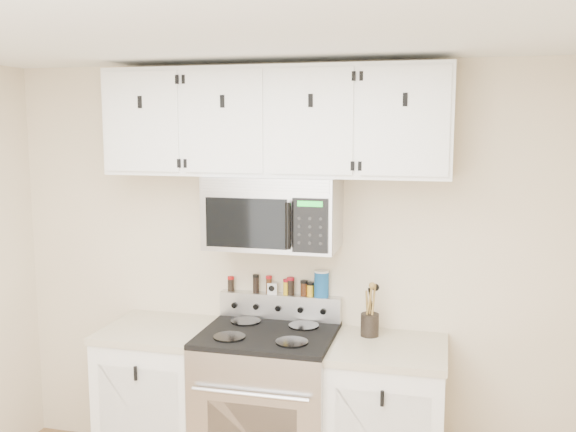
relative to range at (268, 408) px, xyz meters
The scene contains 17 objects.
back_wall 0.83m from the range, 90.00° to the left, with size 3.50×0.01×2.50m, color beige.
ceiling 2.46m from the range, 90.00° to the right, with size 3.50×3.50×0.01m, color white.
range is the anchor object (origin of this frame).
base_cabinet_left 0.69m from the range, behind, with size 0.64×0.62×0.92m.
base_cabinet_right 0.69m from the range, ahead, with size 0.64×0.62×0.92m.
microwave 1.15m from the range, 89.77° to the left, with size 0.76×0.44×0.42m.
upper_cabinets 1.67m from the range, 90.00° to the left, with size 2.00×0.35×0.62m.
utensil_crock 0.78m from the range, 16.01° to the left, with size 0.11×0.11×0.31m.
kitchen_timer 0.71m from the range, 99.63° to the left, with size 0.06×0.05×0.07m, color silver.
salt_canister 0.79m from the range, 47.53° to the left, with size 0.09×0.09×0.16m.
spice_jar_0 0.79m from the range, 138.54° to the left, with size 0.04×0.04×0.09m.
spice_jar_1 0.74m from the range, 118.92° to the left, with size 0.04×0.04×0.11m.
spice_jar_2 0.73m from the range, 104.33° to the left, with size 0.04×0.04×0.11m.
spice_jar_3 0.72m from the range, 82.04° to the left, with size 0.04×0.04×0.10m.
spice_jar_4 0.73m from the range, 76.94° to the left, with size 0.05×0.05×0.11m.
spice_jar_5 0.73m from the range, 62.02° to the left, with size 0.04×0.04×0.09m.
spice_jar_6 0.74m from the range, 56.16° to the left, with size 0.04×0.04×0.09m.
Camera 1 is at (0.98, -2.00, 2.13)m, focal length 40.00 mm.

